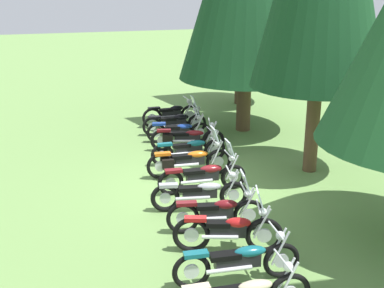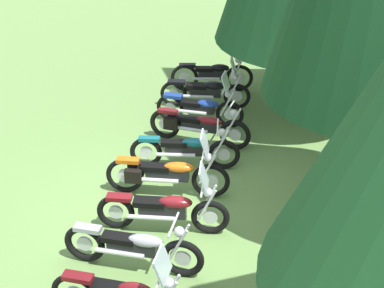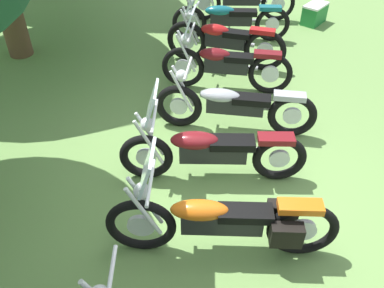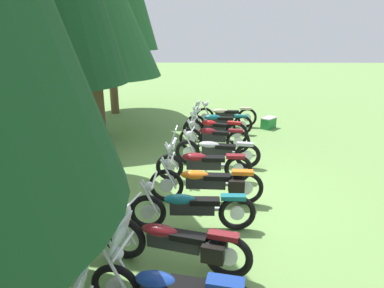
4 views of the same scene
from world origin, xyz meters
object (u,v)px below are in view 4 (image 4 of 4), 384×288
object	(u,v)px
motorcycle_8	(213,137)
picnic_cooler	(268,123)
motorcycle_5	(207,182)
motorcycle_6	(202,163)
motorcycle_3	(177,243)
motorcycle_4	(191,208)
motorcycle_9	(214,129)
motorcycle_10	(218,122)
motorcycle_7	(216,151)
motorcycle_11	(225,115)

from	to	relation	value
motorcycle_8	picnic_cooler	world-z (taller)	motorcycle_8
motorcycle_5	motorcycle_6	xyz separation A→B (m)	(1.13, 0.08, -0.02)
motorcycle_3	motorcycle_4	xyz separation A→B (m)	(1.07, -0.19, -0.01)
motorcycle_8	picnic_cooler	distance (m)	3.60
motorcycle_4	picnic_cooler	xyz separation A→B (m)	(7.10, -2.87, -0.22)
motorcycle_5	motorcycle_6	world-z (taller)	motorcycle_5
motorcycle_9	motorcycle_3	bearing A→B (deg)	99.30
motorcycle_10	picnic_cooler	world-z (taller)	motorcycle_10
motorcycle_7	motorcycle_8	xyz separation A→B (m)	(1.15, 0.04, 0.05)
picnic_cooler	motorcycle_3	bearing A→B (deg)	159.50
motorcycle_8	motorcycle_11	distance (m)	3.06
motorcycle_9	picnic_cooler	distance (m)	2.92
motorcycle_8	motorcycle_10	distance (m)	1.98
motorcycle_4	picnic_cooler	bearing A→B (deg)	-111.63
motorcycle_4	motorcycle_6	world-z (taller)	motorcycle_6
motorcycle_7	motorcycle_11	world-z (taller)	motorcycle_11
motorcycle_3	motorcycle_4	bearing A→B (deg)	-84.59
motorcycle_4	picnic_cooler	size ratio (longest dim) A/B	3.30
motorcycle_10	motorcycle_11	size ratio (longest dim) A/B	0.99
motorcycle_8	motorcycle_9	world-z (taller)	motorcycle_9
motorcycle_7	motorcycle_11	bearing A→B (deg)	-88.05
motorcycle_10	motorcycle_6	bearing A→B (deg)	84.82
motorcycle_11	motorcycle_10	bearing A→B (deg)	74.19
motorcycle_6	motorcycle_10	distance (m)	4.17
motorcycle_9	motorcycle_11	distance (m)	2.18
motorcycle_5	motorcycle_8	bearing A→B (deg)	-91.55
motorcycle_3	motorcycle_6	distance (m)	3.25
motorcycle_3	motorcycle_7	xyz separation A→B (m)	(4.23, -0.83, -0.01)
motorcycle_3	motorcycle_6	bearing A→B (deg)	-82.07
motorcycle_5	motorcycle_10	world-z (taller)	motorcycle_5
motorcycle_4	motorcycle_8	size ratio (longest dim) A/B	1.06
motorcycle_5	motorcycle_9	size ratio (longest dim) A/B	1.11
motorcycle_7	motorcycle_4	bearing A→B (deg)	88.48
motorcycle_7	motorcycle_10	distance (m)	3.12
motorcycle_8	motorcycle_3	bearing A→B (deg)	91.70
motorcycle_8	motorcycle_7	bearing A→B (deg)	101.93
motorcycle_6	motorcycle_9	size ratio (longest dim) A/B	1.09
motorcycle_8	motorcycle_9	bearing A→B (deg)	-84.15
motorcycle_3	motorcycle_6	xyz separation A→B (m)	(3.22, -0.43, 0.02)
motorcycle_5	motorcycle_9	bearing A→B (deg)	-91.41
motorcycle_6	motorcycle_11	size ratio (longest dim) A/B	0.97
motorcycle_10	motorcycle_11	bearing A→B (deg)	-104.13
motorcycle_4	motorcycle_10	distance (m)	6.34
motorcycle_6	motorcycle_8	world-z (taller)	motorcycle_8
motorcycle_9	motorcycle_10	world-z (taller)	motorcycle_9
motorcycle_10	picnic_cooler	bearing A→B (deg)	-153.83
motorcycle_11	motorcycle_4	bearing A→B (deg)	82.58
motorcycle_3	motorcycle_7	world-z (taller)	motorcycle_3
motorcycle_3	motorcycle_4	distance (m)	1.09
motorcycle_4	motorcycle_8	distance (m)	4.36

